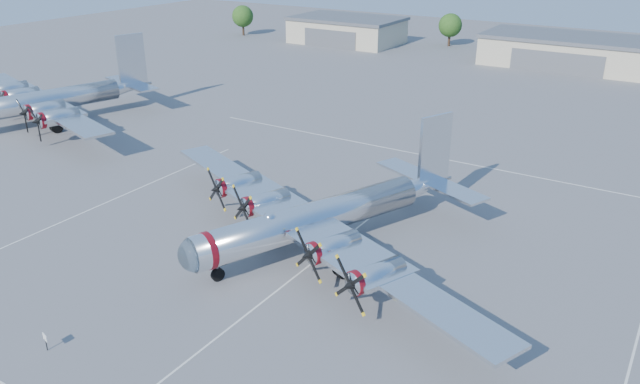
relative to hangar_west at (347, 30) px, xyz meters
The scene contains 9 objects.
ground 93.54m from the hangar_west, 61.23° to the right, with size 260.00×260.00×0.00m, color #5F5F61.
parking_lines 95.08m from the hangar_west, 61.74° to the right, with size 60.00×50.08×0.01m.
hangar_west is the anchor object (origin of this frame).
hangar_center 45.00m from the hangar_west, ahead, with size 28.60×14.60×5.40m.
tree_far_west 25.36m from the hangar_west, behind, with size 4.80×4.80×6.64m.
tree_west 21.61m from the hangar_west, 21.89° to the left, with size 4.80×4.80×6.64m.
main_bomber_b29 92.04m from the hangar_west, 61.24° to the right, with size 39.73×27.17×8.79m, color silver, non-canonical shape.
bomber_west 70.55m from the hangar_west, 92.13° to the right, with size 37.76×26.74×9.98m, color silver, non-canonical shape.
info_placard 107.43m from the hangar_west, 69.74° to the right, with size 0.59×0.20×1.14m.
Camera 1 is at (22.26, -35.97, 23.47)m, focal length 35.00 mm.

